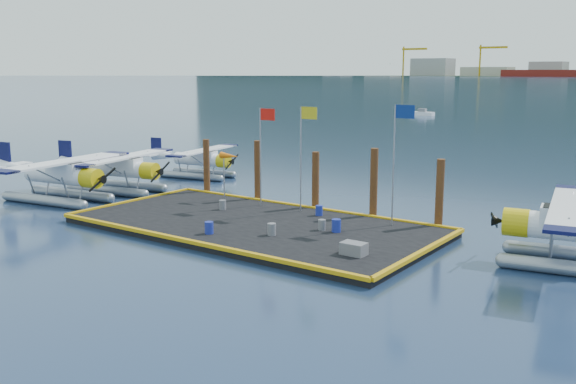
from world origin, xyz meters
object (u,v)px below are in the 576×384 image
(seaplane_c, at_px, (201,161))
(piling_1, at_px, (258,173))
(drum_4, at_px, (336,226))
(drum_5, at_px, (319,210))
(drum_2, at_px, (322,225))
(piling_2, at_px, (315,183))
(seaplane_b, at_px, (121,171))
(flagpole_red, at_px, (263,142))
(flagpole_yellow, at_px, (304,143))
(piling_3, at_px, (374,185))
(piling_4, at_px, (440,196))
(seaplane_a, at_px, (61,178))
(piling_0, at_px, (207,168))
(crate, at_px, (354,249))
(drum_3, at_px, (209,228))
(drum_1, at_px, (272,229))
(windsock, at_px, (229,157))
(flagpole_blue, at_px, (398,147))
(drum_0, at_px, (223,205))

(seaplane_c, height_order, piling_1, piling_1)
(drum_4, height_order, drum_5, drum_4)
(drum_4, bearing_deg, drum_5, 136.13)
(drum_2, relative_size, drum_4, 0.83)
(drum_5, relative_size, piling_2, 0.15)
(seaplane_b, bearing_deg, flagpole_red, 81.79)
(flagpole_yellow, distance_m, piling_3, 4.75)
(seaplane_c, relative_size, piling_4, 2.19)
(seaplane_a, height_order, piling_0, piling_0)
(seaplane_b, xyz_separation_m, crate, (22.20, -5.26, -0.86))
(drum_3, bearing_deg, piling_4, 44.67)
(drum_1, relative_size, flagpole_red, 0.10)
(seaplane_b, distance_m, seaplane_c, 8.06)
(seaplane_a, height_order, seaplane_b, seaplane_a)
(windsock, height_order, piling_2, piling_2)
(seaplane_c, xyz_separation_m, windsock, (9.34, -7.21, 1.88))
(crate, xyz_separation_m, piling_0, (-16.13, 7.71, 1.32))
(windsock, relative_size, piling_0, 0.78)
(drum_1, height_order, piling_2, piling_2)
(seaplane_c, height_order, piling_4, piling_4)
(piling_3, bearing_deg, crate, -67.87)
(drum_1, xyz_separation_m, piling_2, (-1.97, 7.08, 1.19))
(seaplane_b, xyz_separation_m, flagpole_blue, (21.26, 0.85, 3.14))
(drum_5, bearing_deg, piling_4, 16.13)
(seaplane_b, height_order, piling_3, piling_3)
(drum_3, distance_m, piling_2, 8.83)
(seaplane_a, distance_m, drum_2, 19.15)
(drum_1, bearing_deg, flagpole_red, 131.04)
(drum_0, relative_size, piling_3, 0.13)
(seaplane_a, xyz_separation_m, piling_0, (6.49, 7.07, 0.36))
(flagpole_blue, bearing_deg, seaplane_c, 161.11)
(piling_2, bearing_deg, piling_0, 180.00)
(drum_2, bearing_deg, piling_1, 149.56)
(flagpole_yellow, xyz_separation_m, piling_0, (-9.20, 1.60, -2.51))
(seaplane_c, distance_m, drum_4, 21.73)
(drum_4, bearing_deg, piling_4, 51.20)
(piling_0, distance_m, piling_3, 13.00)
(flagpole_yellow, xyz_separation_m, windsock, (-5.73, 0.00, -1.28))
(drum_0, distance_m, flagpole_red, 4.57)
(flagpole_yellow, relative_size, piling_0, 1.55)
(drum_4, xyz_separation_m, piling_3, (-0.31, 4.59, 1.41))
(flagpole_yellow, height_order, piling_0, flagpole_yellow)
(crate, relative_size, piling_2, 0.30)
(piling_2, bearing_deg, drum_4, -46.82)
(piling_1, relative_size, piling_4, 1.05)
(seaplane_a, distance_m, drum_5, 17.78)
(flagpole_blue, relative_size, piling_0, 1.62)
(seaplane_b, xyz_separation_m, flagpole_yellow, (15.27, 0.85, 2.97))
(drum_1, xyz_separation_m, flagpole_yellow, (-1.77, 5.48, 3.80))
(piling_2, relative_size, piling_4, 0.95)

